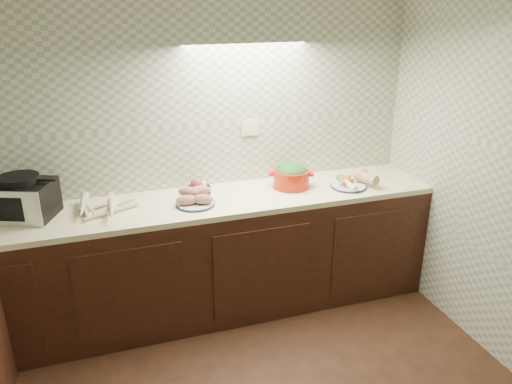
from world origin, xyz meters
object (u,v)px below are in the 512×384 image
object	(u,v)px
toaster_oven	(21,198)
veg_plate	(354,180)
onion_bowl	(199,188)
sweet_potato_plate	(195,198)
parsnip_pile	(110,206)
dutch_oven	(291,176)

from	to	relation	value
toaster_oven	veg_plate	size ratio (longest dim) A/B	1.43
veg_plate	onion_bowl	bearing A→B (deg)	170.95
sweet_potato_plate	onion_bowl	world-z (taller)	onion_bowl
sweet_potato_plate	veg_plate	world-z (taller)	veg_plate
onion_bowl	toaster_oven	bearing A→B (deg)	-178.59
sweet_potato_plate	toaster_oven	bearing A→B (deg)	172.47
toaster_oven	onion_bowl	xyz separation A→B (m)	(1.16, 0.03, -0.08)
parsnip_pile	dutch_oven	size ratio (longest dim) A/B	1.27
onion_bowl	parsnip_pile	bearing A→B (deg)	-171.14
toaster_oven	dutch_oven	xyz separation A→B (m)	(1.85, -0.04, -0.04)
parsnip_pile	sweet_potato_plate	world-z (taller)	sweet_potato_plate
toaster_oven	veg_plate	world-z (taller)	toaster_oven
sweet_potato_plate	dutch_oven	xyz separation A→B (m)	(0.75, 0.10, 0.04)
dutch_oven	toaster_oven	bearing A→B (deg)	-160.40
dutch_oven	veg_plate	size ratio (longest dim) A/B	1.04
toaster_oven	onion_bowl	distance (m)	1.16
sweet_potato_plate	dutch_oven	size ratio (longest dim) A/B	0.78
dutch_oven	parsnip_pile	bearing A→B (deg)	-157.92
toaster_oven	sweet_potato_plate	distance (m)	1.11
parsnip_pile	veg_plate	size ratio (longest dim) A/B	1.31
toaster_oven	onion_bowl	bearing A→B (deg)	23.17
veg_plate	toaster_oven	bearing A→B (deg)	176.16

